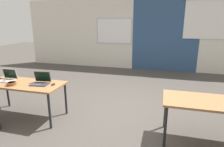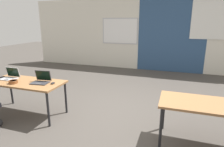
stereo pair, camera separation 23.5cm
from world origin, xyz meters
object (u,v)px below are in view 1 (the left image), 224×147
mouse_near_left_inner (53,84)px  snack_bowl (12,83)px  laptop_near_left_inner (41,81)px  desk_near_right (216,105)px  laptop_near_left_end (7,78)px  desk_near_left (24,86)px

mouse_near_left_inner → snack_bowl: 0.80m
laptop_near_left_inner → snack_bowl: 0.54m
desk_near_right → snack_bowl: size_ratio=9.01×
desk_near_right → laptop_near_left_end: 3.95m
desk_near_right → snack_bowl: 3.64m
desk_near_left → desk_near_right: (3.50, 0.00, 0.00)m
desk_near_left → laptop_near_left_end: size_ratio=4.73×
desk_near_right → snack_bowl: bearing=-177.3°
laptop_near_left_end → snack_bowl: 0.39m
desk_near_left → laptop_near_left_end: laptop_near_left_end is taller
desk_near_left → mouse_near_left_inner: 0.64m
desk_near_left → desk_near_right: 3.50m
desk_near_right → laptop_near_left_inner: laptop_near_left_inner is taller
desk_near_left → snack_bowl: bearing=-127.4°
desk_near_right → mouse_near_left_inner: mouse_near_left_inner is taller
laptop_near_left_end → mouse_near_left_inner: bearing=-2.6°
desk_near_right → laptop_near_left_end: (-3.95, 0.06, 0.11)m
desk_near_left → laptop_near_left_inner: laptop_near_left_inner is taller
laptop_near_left_inner → laptop_near_left_end: bearing=171.3°
desk_near_left → laptop_near_left_inner: bearing=6.5°
laptop_near_left_inner → laptop_near_left_end: (-0.81, 0.02, 0.00)m
mouse_near_left_inner → snack_bowl: snack_bowl is taller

